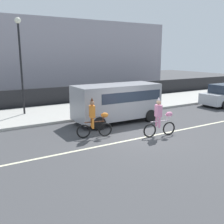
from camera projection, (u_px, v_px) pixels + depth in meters
ground_plane at (140, 134)px, 12.94m from camera, size 80.00×80.00×0.00m
road_centre_line at (146, 137)px, 12.52m from camera, size 36.00×0.14×0.01m
sidewalk_curb at (84, 110)px, 18.35m from camera, size 60.00×5.00×0.15m
fence_line at (68, 95)px, 20.65m from camera, size 40.00×0.08×1.40m
building_backdrop at (32, 57)px, 27.00m from camera, size 28.00×8.00×7.17m
parade_cyclist_orange at (95, 120)px, 12.30m from camera, size 1.68×0.61×1.92m
parade_cyclist_pink at (160, 119)px, 12.44m from camera, size 1.70×0.54×1.92m
parked_van_grey at (118, 100)px, 15.12m from camera, size 5.00×2.22×2.18m
street_lamp_post at (20, 52)px, 15.92m from camera, size 0.36×0.36×5.86m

